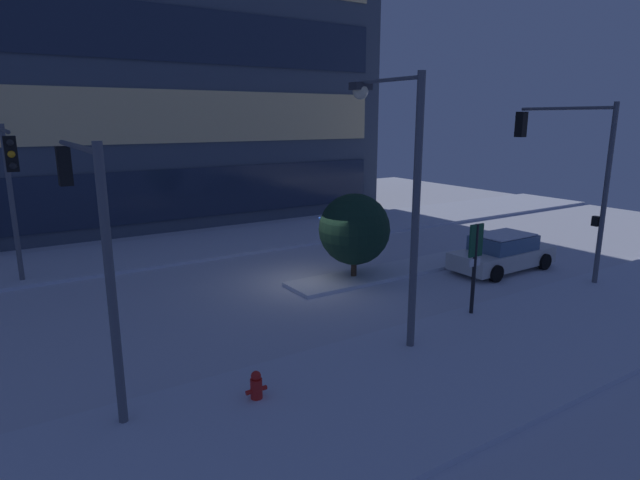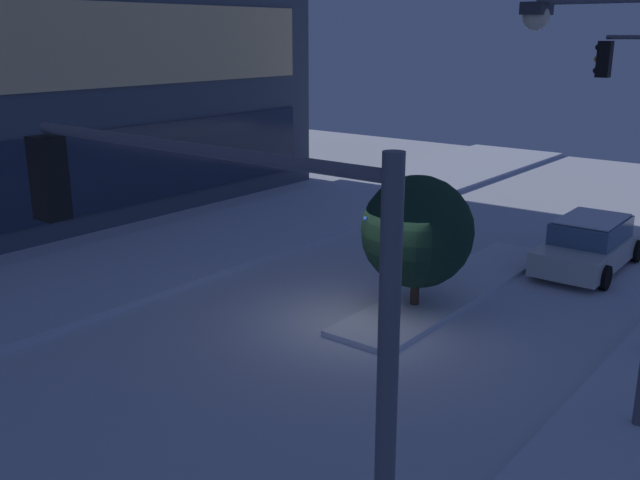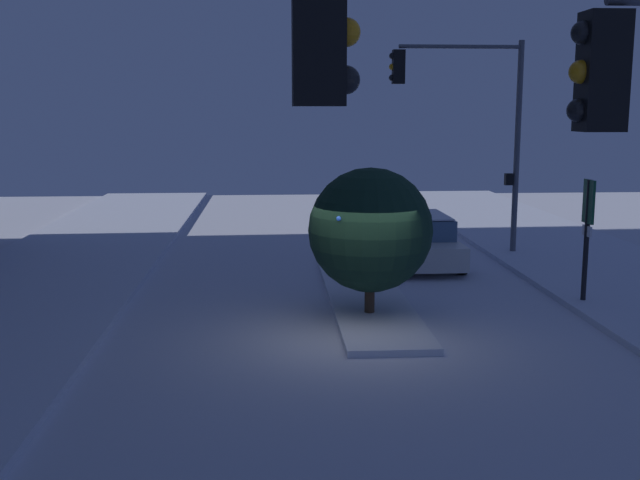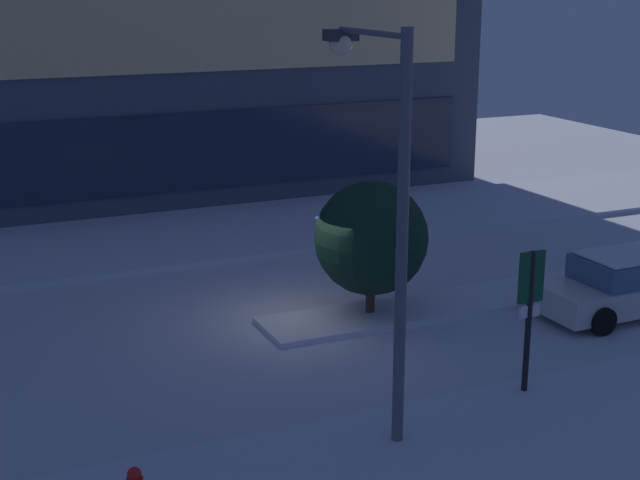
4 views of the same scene
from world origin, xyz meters
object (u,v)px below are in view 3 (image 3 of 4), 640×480
object	(u,v)px
car_near	(419,240)
traffic_light_corner_near_right	(471,112)
decorated_tree_median	(370,230)
parking_info_sign	(587,226)

from	to	relation	value
car_near	traffic_light_corner_near_right	world-z (taller)	traffic_light_corner_near_right
decorated_tree_median	car_near	bearing A→B (deg)	-21.00
car_near	decorated_tree_median	bearing A→B (deg)	158.35
car_near	decorated_tree_median	world-z (taller)	decorated_tree_median
car_near	parking_info_sign	world-z (taller)	parking_info_sign
traffic_light_corner_near_right	parking_info_sign	bearing A→B (deg)	100.44
parking_info_sign	decorated_tree_median	size ratio (longest dim) A/B	0.89
traffic_light_corner_near_right	parking_info_sign	distance (m)	6.83
traffic_light_corner_near_right	decorated_tree_median	world-z (taller)	traffic_light_corner_near_right
parking_info_sign	decorated_tree_median	bearing A→B (deg)	8.43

